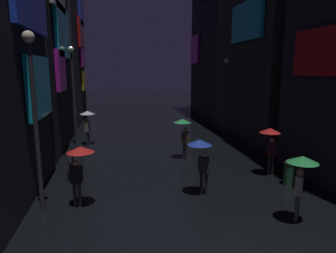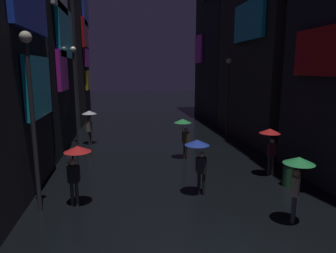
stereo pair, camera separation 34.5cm
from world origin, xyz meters
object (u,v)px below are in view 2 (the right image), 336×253
at_px(pedestrian_midstreet_left_green, 298,171).
at_px(streetlamp_right_far, 228,88).
at_px(pedestrian_midstreet_centre_red, 270,139).
at_px(streetlamp_left_far, 75,85).
at_px(pedestrian_near_crossing_blue, 199,152).
at_px(streetlamp_left_near, 31,104).
at_px(pedestrian_foreground_left_red, 76,159).
at_px(trash_bin, 288,175).
at_px(pedestrian_far_right_clear, 89,118).
at_px(pedestrian_foreground_right_green, 184,128).
at_px(bicycle_parked_at_storefront, 70,165).

bearing_deg(pedestrian_midstreet_left_green, streetlamp_right_far, 79.94).
distance_m(pedestrian_midstreet_centre_red, streetlamp_right_far, 8.28).
bearing_deg(streetlamp_right_far, streetlamp_left_far, -174.04).
height_order(pedestrian_near_crossing_blue, streetlamp_left_near, streetlamp_left_near).
bearing_deg(streetlamp_left_far, streetlamp_left_near, -90.00).
height_order(pedestrian_foreground_left_red, trash_bin, pedestrian_foreground_left_red).
distance_m(pedestrian_far_right_clear, pedestrian_midstreet_centre_red, 10.87).
relative_size(pedestrian_far_right_clear, streetlamp_left_near, 0.37).
distance_m(pedestrian_midstreet_centre_red, pedestrian_foreground_right_green, 4.42).
xyz_separation_m(pedestrian_midstreet_centre_red, streetlamp_left_far, (-9.09, 7.01, 2.02)).
height_order(pedestrian_foreground_left_red, pedestrian_near_crossing_blue, same).
distance_m(pedestrian_midstreet_left_green, pedestrian_midstreet_centre_red, 4.25).
bearing_deg(pedestrian_foreground_right_green, streetlamp_left_far, 146.11).
bearing_deg(bicycle_parked_at_storefront, pedestrian_foreground_right_green, 14.94).
height_order(pedestrian_foreground_left_red, pedestrian_far_right_clear, same).
relative_size(pedestrian_midstreet_left_green, pedestrian_foreground_right_green, 1.00).
distance_m(pedestrian_near_crossing_blue, streetlamp_right_far, 10.75).
height_order(pedestrian_foreground_left_red, streetlamp_left_far, streetlamp_left_far).
distance_m(pedestrian_midstreet_left_green, trash_bin, 3.39).
bearing_deg(pedestrian_midstreet_centre_red, streetlamp_right_far, 83.54).
bearing_deg(pedestrian_far_right_clear, streetlamp_right_far, 6.75).
bearing_deg(trash_bin, streetlamp_left_near, -175.18).
bearing_deg(bicycle_parked_at_storefront, pedestrian_foreground_left_red, -76.59).
bearing_deg(trash_bin, streetlamp_right_far, 85.69).
relative_size(pedestrian_midstreet_left_green, pedestrian_far_right_clear, 1.00).
distance_m(streetlamp_left_far, trash_bin, 12.84).
bearing_deg(bicycle_parked_at_storefront, streetlamp_left_near, -96.31).
relative_size(pedestrian_near_crossing_blue, pedestrian_foreground_right_green, 1.00).
relative_size(pedestrian_near_crossing_blue, trash_bin, 2.28).
bearing_deg(pedestrian_foreground_left_red, pedestrian_near_crossing_blue, 3.59).
relative_size(bicycle_parked_at_storefront, trash_bin, 1.96).
height_order(pedestrian_far_right_clear, streetlamp_left_far, streetlamp_left_far).
distance_m(pedestrian_foreground_left_red, pedestrian_near_crossing_blue, 4.29).
height_order(pedestrian_midstreet_centre_red, trash_bin, pedestrian_midstreet_centre_red).
bearing_deg(streetlamp_left_near, pedestrian_midstreet_left_green, -14.53).
relative_size(pedestrian_midstreet_centre_red, bicycle_parked_at_storefront, 1.16).
distance_m(pedestrian_foreground_left_red, streetlamp_left_far, 9.14).
xyz_separation_m(pedestrian_far_right_clear, pedestrian_midstreet_centre_red, (8.35, -6.95, 0.00)).
height_order(streetlamp_left_near, trash_bin, streetlamp_left_near).
bearing_deg(pedestrian_foreground_right_green, pedestrian_near_crossing_blue, -94.93).
bearing_deg(streetlamp_left_far, pedestrian_far_right_clear, -3.93).
bearing_deg(pedestrian_midstreet_centre_red, pedestrian_near_crossing_blue, -156.60).
relative_size(pedestrian_midstreet_left_green, streetlamp_left_near, 0.37).
xyz_separation_m(pedestrian_near_crossing_blue, streetlamp_left_far, (-5.49, 8.56, 2.02)).
relative_size(pedestrian_foreground_left_red, pedestrian_far_right_clear, 1.00).
height_order(pedestrian_midstreet_left_green, pedestrian_near_crossing_blue, same).
relative_size(pedestrian_near_crossing_blue, streetlamp_left_far, 0.36).
relative_size(pedestrian_near_crossing_blue, pedestrian_far_right_clear, 1.00).
height_order(pedestrian_far_right_clear, streetlamp_right_far, streetlamp_right_far).
xyz_separation_m(pedestrian_midstreet_left_green, streetlamp_right_far, (2.15, 12.11, 1.70)).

